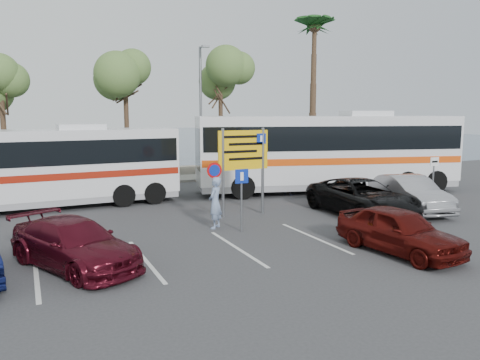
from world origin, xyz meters
name	(u,v)px	position (x,y,z in m)	size (l,w,h in m)	color
ground	(257,236)	(0.00, 0.00, 0.00)	(120.00, 120.00, 0.00)	#343437
kerb_strip	(153,180)	(0.00, 14.00, 0.07)	(44.00, 2.40, 0.15)	gray
seawall	(145,173)	(0.00, 16.00, 0.30)	(48.00, 0.80, 0.60)	gray
sea	(75,140)	(0.00, 60.00, 0.01)	(140.00, 140.00, 0.00)	#405967
tree_left	(0,78)	(-8.00, 14.00, 6.00)	(3.20, 3.20, 7.20)	#382619
tree_mid	(125,70)	(-1.50, 14.00, 6.65)	(3.20, 3.20, 8.00)	#382619
tree_right	(220,81)	(4.50, 14.00, 6.17)	(3.20, 3.20, 7.40)	#382619
palm_tree	(315,29)	(11.50, 14.00, 9.87)	(4.80, 4.80, 11.20)	#382619
street_lamp_right	(201,106)	(3.00, 13.52, 4.60)	(0.45, 1.15, 8.01)	slate
direction_sign	(243,157)	(1.00, 3.20, 2.43)	(2.20, 0.12, 3.60)	slate
sign_no_stop	(214,183)	(-0.60, 2.38, 1.58)	(0.60, 0.08, 2.35)	slate
sign_parking	(242,191)	(-0.20, 0.79, 1.47)	(0.50, 0.07, 2.25)	slate
sign_taxi	(434,174)	(9.80, 1.49, 1.42)	(0.50, 0.07, 2.20)	slate
lane_markings	(239,248)	(-1.14, -1.00, 0.00)	(12.02, 4.20, 0.01)	silver
coach_bus_left	(40,170)	(-6.50, 8.08, 1.72)	(11.94, 2.88, 3.70)	silver
coach_bus_right	(327,155)	(7.50, 6.50, 1.99)	(14.06, 6.33, 4.29)	silver
car_maroon	(74,244)	(-6.00, -0.77, 0.66)	(1.86, 4.57, 1.33)	#4E0D19
car_red	(399,230)	(3.05, -3.50, 0.70)	(1.65, 4.11, 1.40)	#4F0E0B
suv_black	(362,197)	(5.45, 1.13, 0.74)	(2.47, 5.36, 1.49)	black
car_silver_b	(409,194)	(7.85, 0.95, 0.76)	(1.60, 4.60, 1.52)	gray
pedestrian_near	(215,203)	(-0.86, 1.66, 0.95)	(0.69, 0.45, 1.90)	#7C90B5
pedestrian_far	(288,180)	(5.10, 6.50, 0.78)	(0.76, 0.59, 1.56)	#31354A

